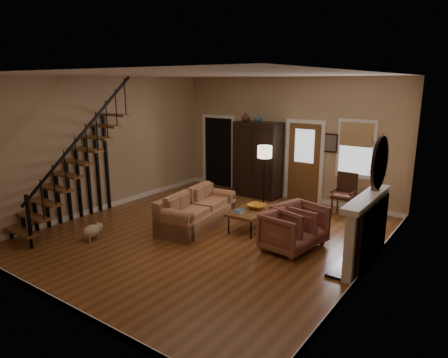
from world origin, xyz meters
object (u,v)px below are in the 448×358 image
Objects in this scene: armoire at (258,160)px; side_chair at (344,194)px; coffee_table at (251,219)px; armchair_right at (299,225)px; armchair_left at (288,232)px; floor_lamp at (264,177)px; sofa at (197,210)px.

armoire reaches higher than side_chair.
coffee_table is 1.30× the size of armchair_right.
floor_lamp is (-1.77, 2.17, 0.41)m from armchair_left.
side_chair is (0.08, 2.32, 0.10)m from armchair_right.
armchair_left is at bearing -92.32° from side_chair.
armchair_left is 0.96× the size of armchair_right.
floor_lamp is at bearing -49.93° from armoire.
sofa is 2.40× the size of armchair_left.
armchair_left is (2.44, -2.96, -0.66)m from armoire.
sofa is at bearing -102.46° from floor_lamp.
sofa reaches higher than coffee_table.
armchair_left is at bearing -50.55° from armoire.
coffee_table is 1.34m from armchair_left.
armchair_left is 0.44m from armchair_right.
coffee_table is 0.72× the size of floor_lamp.
coffee_table is 1.77m from floor_lamp.
armchair_right is at bearing 2.01° from armchair_left.
armoire reaches higher than floor_lamp.
armchair_left reaches higher than coffee_table.
side_chair is at bearing 4.27° from armchair_left.
armchair_left reaches higher than sofa.
side_chair is (1.29, 2.16, 0.29)m from coffee_table.
armchair_left is at bearing -168.25° from armchair_right.
armchair_right is (0.04, 0.44, 0.02)m from armchair_left.
side_chair is (1.88, 0.59, -0.29)m from floor_lamp.
armchair_left is 2.83m from floor_lamp.
coffee_table is (1.06, 0.58, -0.16)m from sofa.
armoire is 3.89m from armchair_left.
armchair_right is at bearing -91.89° from side_chair.
coffee_table is at bearing 21.47° from sofa.
armchair_left is (2.24, -0.03, 0.01)m from sofa.
coffee_table is (1.26, -2.36, -0.83)m from armoire.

